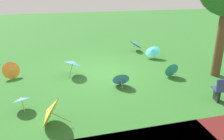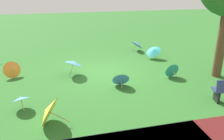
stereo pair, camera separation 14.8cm
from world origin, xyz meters
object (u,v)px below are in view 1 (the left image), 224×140
(parasol_blue_0, at_px, (136,44))
(parasol_teal_1, at_px, (152,51))
(parasol_blue_1, at_px, (21,99))
(parasol_blue_3, at_px, (73,63))
(parasol_yellow_4, at_px, (49,112))
(parasol_orange_1, at_px, (11,70))
(parasol_blue_2, at_px, (121,78))
(parasol_teal_2, at_px, (171,69))

(parasol_blue_0, height_order, parasol_teal_1, parasol_blue_0)
(parasol_blue_1, distance_m, parasol_teal_1, 7.50)
(parasol_blue_3, distance_m, parasol_yellow_4, 3.92)
(parasol_orange_1, height_order, parasol_blue_3, parasol_blue_3)
(parasol_orange_1, relative_size, parasol_blue_3, 0.74)
(parasol_blue_0, height_order, parasol_blue_2, parasol_blue_0)
(parasol_orange_1, height_order, parasol_blue_1, parasol_orange_1)
(parasol_orange_1, relative_size, parasol_blue_1, 1.11)
(parasol_blue_2, bearing_deg, parasol_orange_1, -21.42)
(parasol_orange_1, bearing_deg, parasol_yellow_4, 113.16)
(parasol_teal_1, height_order, parasol_blue_3, parasol_blue_3)
(parasol_teal_2, relative_size, parasol_yellow_4, 0.64)
(parasol_blue_0, bearing_deg, parasol_blue_1, 45.00)
(parasol_teal_1, xyz_separation_m, parasol_blue_2, (2.52, 3.05, -0.10))
(parasol_blue_3, bearing_deg, parasol_orange_1, -4.91)
(parasol_orange_1, height_order, parasol_teal_2, parasol_orange_1)
(parasol_blue_0, relative_size, parasol_yellow_4, 0.86)
(parasol_orange_1, bearing_deg, parasol_blue_0, -156.41)
(parasol_orange_1, relative_size, parasol_teal_1, 0.80)
(parasol_blue_1, bearing_deg, parasol_blue_2, -162.62)
(parasol_blue_1, relative_size, parasol_blue_3, 0.66)
(parasol_orange_1, height_order, parasol_blue_2, parasol_orange_1)
(parasol_blue_2, bearing_deg, parasol_blue_3, -40.23)
(parasol_orange_1, xyz_separation_m, parasol_blue_3, (-2.68, 0.23, 0.22))
(parasol_blue_0, height_order, parasol_orange_1, parasol_orange_1)
(parasol_blue_2, relative_size, parasol_yellow_4, 0.68)
(parasol_orange_1, xyz_separation_m, parasol_yellow_4, (-1.72, 4.03, 0.09))
(parasol_teal_2, height_order, parasol_yellow_4, parasol_yellow_4)
(parasol_blue_1, bearing_deg, parasol_teal_1, -145.89)
(parasol_blue_0, relative_size, parasol_teal_2, 1.35)
(parasol_blue_0, distance_m, parasol_blue_3, 4.99)
(parasol_blue_2, height_order, parasol_yellow_4, parasol_yellow_4)
(parasol_orange_1, height_order, parasol_yellow_4, parasol_yellow_4)
(parasol_blue_2, bearing_deg, parasol_blue_0, -114.35)
(parasol_blue_1, xyz_separation_m, parasol_blue_3, (-1.88, -2.69, 0.19))
(parasol_blue_1, bearing_deg, parasol_yellow_4, 129.88)
(parasol_blue_0, height_order, parasol_teal_2, parasol_blue_0)
(parasol_blue_1, bearing_deg, parasol_teal_2, -164.93)
(parasol_blue_1, distance_m, parasol_blue_2, 3.87)
(parasol_blue_1, distance_m, parasol_blue_3, 3.29)
(parasol_blue_1, distance_m, parasol_yellow_4, 1.45)
(parasol_blue_2, bearing_deg, parasol_yellow_4, 39.42)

